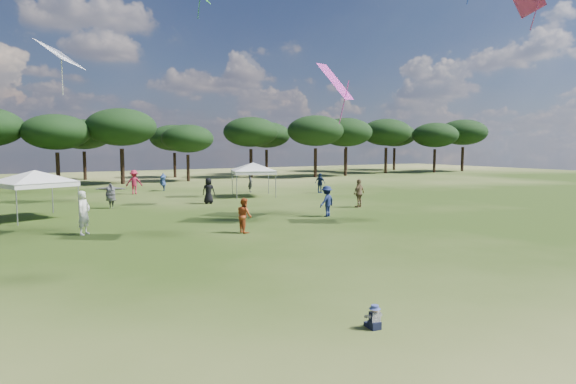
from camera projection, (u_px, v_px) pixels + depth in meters
name	position (u px, v px, depth m)	size (l,w,h in m)	color
ground	(443.00, 356.00, 8.86)	(140.00, 140.00, 0.00)	#2F4414
tree_line	(106.00, 131.00, 50.26)	(108.78, 17.63, 7.77)	black
tent_left	(35.00, 173.00, 25.20)	(6.20, 6.20, 2.88)	gray
tent_right	(253.00, 164.00, 36.45)	(5.94, 5.94, 2.88)	gray
toddler	(374.00, 318.00, 10.15)	(0.36, 0.39, 0.52)	black
festival_crowd	(127.00, 195.00, 29.42)	(30.03, 22.82, 1.92)	#2A2A2F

